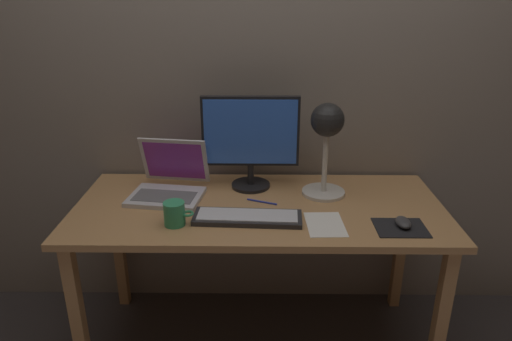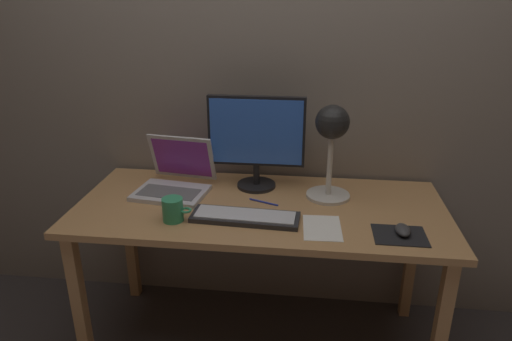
{
  "view_description": "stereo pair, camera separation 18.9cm",
  "coord_description": "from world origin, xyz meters",
  "px_view_note": "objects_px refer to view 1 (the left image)",
  "views": [
    {
      "loc": [
        0.01,
        -1.81,
        1.62
      ],
      "look_at": [
        -0.01,
        -0.05,
        0.92
      ],
      "focal_mm": 32.37,
      "sensor_mm": 36.0,
      "label": 1
    },
    {
      "loc": [
        0.2,
        -1.8,
        1.62
      ],
      "look_at": [
        -0.01,
        -0.05,
        0.92
      ],
      "focal_mm": 32.37,
      "sensor_mm": 36.0,
      "label": 2
    }
  ],
  "objects_px": {
    "laptop": "(170,179)",
    "mouse": "(403,222)",
    "keyboard_main": "(248,217)",
    "coffee_mug": "(175,214)",
    "pen": "(262,202)",
    "desk_lamp": "(327,133)",
    "monitor": "(251,137)"
  },
  "relations": [
    {
      "from": "laptop",
      "to": "mouse",
      "type": "relative_size",
      "value": 3.69
    },
    {
      "from": "monitor",
      "to": "desk_lamp",
      "type": "bearing_deg",
      "value": -13.05
    },
    {
      "from": "mouse",
      "to": "keyboard_main",
      "type": "bearing_deg",
      "value": 175.21
    },
    {
      "from": "keyboard_main",
      "to": "laptop",
      "type": "height_order",
      "value": "laptop"
    },
    {
      "from": "laptop",
      "to": "pen",
      "type": "relative_size",
      "value": 2.53
    },
    {
      "from": "pen",
      "to": "keyboard_main",
      "type": "bearing_deg",
      "value": -109.69
    },
    {
      "from": "mouse",
      "to": "monitor",
      "type": "bearing_deg",
      "value": 147.31
    },
    {
      "from": "keyboard_main",
      "to": "pen",
      "type": "xyz_separation_m",
      "value": [
        0.06,
        0.16,
        -0.01
      ]
    },
    {
      "from": "keyboard_main",
      "to": "monitor",
      "type": "bearing_deg",
      "value": 89.08
    },
    {
      "from": "laptop",
      "to": "mouse",
      "type": "height_order",
      "value": "laptop"
    },
    {
      "from": "mouse",
      "to": "coffee_mug",
      "type": "xyz_separation_m",
      "value": [
        -0.9,
        0.01,
        0.03
      ]
    },
    {
      "from": "mouse",
      "to": "coffee_mug",
      "type": "height_order",
      "value": "coffee_mug"
    },
    {
      "from": "monitor",
      "to": "pen",
      "type": "distance_m",
      "value": 0.3
    },
    {
      "from": "keyboard_main",
      "to": "coffee_mug",
      "type": "relative_size",
      "value": 3.73
    },
    {
      "from": "keyboard_main",
      "to": "desk_lamp",
      "type": "distance_m",
      "value": 0.51
    },
    {
      "from": "coffee_mug",
      "to": "pen",
      "type": "bearing_deg",
      "value": 30.86
    },
    {
      "from": "laptop",
      "to": "pen",
      "type": "height_order",
      "value": "laptop"
    },
    {
      "from": "keyboard_main",
      "to": "mouse",
      "type": "bearing_deg",
      "value": -4.79
    },
    {
      "from": "mouse",
      "to": "desk_lamp",
      "type": "bearing_deg",
      "value": 131.23
    },
    {
      "from": "desk_lamp",
      "to": "coffee_mug",
      "type": "distance_m",
      "value": 0.74
    },
    {
      "from": "monitor",
      "to": "mouse",
      "type": "distance_m",
      "value": 0.76
    },
    {
      "from": "desk_lamp",
      "to": "pen",
      "type": "bearing_deg",
      "value": -160.77
    },
    {
      "from": "mouse",
      "to": "coffee_mug",
      "type": "relative_size",
      "value": 0.8
    },
    {
      "from": "keyboard_main",
      "to": "pen",
      "type": "distance_m",
      "value": 0.17
    },
    {
      "from": "monitor",
      "to": "mouse",
      "type": "xyz_separation_m",
      "value": [
        0.61,
        -0.39,
        -0.23
      ]
    },
    {
      "from": "monitor",
      "to": "keyboard_main",
      "type": "relative_size",
      "value": 1.0
    },
    {
      "from": "keyboard_main",
      "to": "laptop",
      "type": "bearing_deg",
      "value": 143.57
    },
    {
      "from": "keyboard_main",
      "to": "laptop",
      "type": "xyz_separation_m",
      "value": [
        -0.36,
        0.27,
        0.06
      ]
    },
    {
      "from": "pen",
      "to": "desk_lamp",
      "type": "bearing_deg",
      "value": 19.23
    },
    {
      "from": "keyboard_main",
      "to": "coffee_mug",
      "type": "height_order",
      "value": "coffee_mug"
    },
    {
      "from": "desk_lamp",
      "to": "coffee_mug",
      "type": "bearing_deg",
      "value": -154.09
    },
    {
      "from": "coffee_mug",
      "to": "pen",
      "type": "relative_size",
      "value": 0.86
    }
  ]
}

